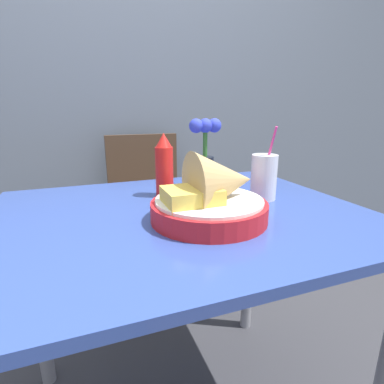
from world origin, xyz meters
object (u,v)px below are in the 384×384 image
(food_basket, at_px, (214,196))
(drink_cup, at_px, (264,178))
(flower_vase, at_px, (205,151))
(ketchup_bottle, at_px, (164,166))
(chair_far_window, at_px, (147,203))

(food_basket, bearing_deg, drink_cup, 26.60)
(food_basket, height_order, flower_vase, flower_vase)
(ketchup_bottle, bearing_deg, chair_far_window, 82.97)
(chair_far_window, distance_m, drink_cup, 0.90)
(ketchup_bottle, bearing_deg, food_basket, -76.54)
(chair_far_window, distance_m, flower_vase, 0.72)
(food_basket, relative_size, flower_vase, 1.22)
(drink_cup, relative_size, flower_vase, 0.93)
(ketchup_bottle, height_order, drink_cup, drink_cup)
(ketchup_bottle, bearing_deg, drink_cup, -26.72)
(chair_far_window, xyz_separation_m, flower_vase, (0.09, -0.62, 0.37))
(chair_far_window, bearing_deg, ketchup_bottle, -97.03)
(drink_cup, bearing_deg, ketchup_bottle, 153.28)
(flower_vase, bearing_deg, drink_cup, -62.23)
(ketchup_bottle, xyz_separation_m, flower_vase, (0.17, 0.07, 0.03))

